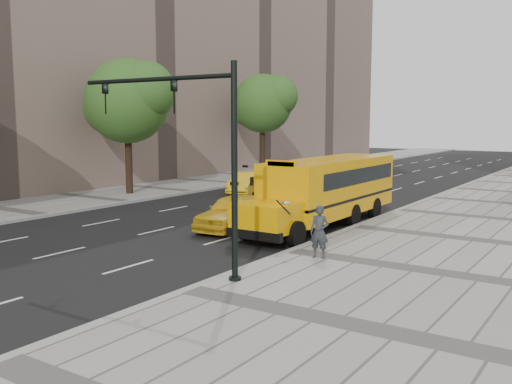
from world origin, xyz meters
The scene contains 12 objects.
ground centered at (0.00, 0.00, 0.00)m, with size 140.00×140.00×0.00m, color black.
sidewalk_museum centered at (12.00, 0.00, 0.07)m, with size 12.00×140.00×0.15m, color gray.
sidewalk_far centered at (-11.00, 0.00, 0.07)m, with size 6.00×140.00×0.15m, color gray.
curb_museum centered at (6.00, 0.00, 0.07)m, with size 0.30×140.00×0.15m, color gray.
curb_far centered at (-8.00, 0.00, 0.07)m, with size 0.30×140.00×0.15m, color gray.
tree_b centered at (-10.40, 2.56, 5.97)m, with size 5.91×5.25×8.55m.
tree_c centered at (-10.41, 18.06, 6.19)m, with size 5.59×4.97×8.63m.
school_bus centered at (4.50, 0.43, 1.76)m, with size 2.96×11.56×3.19m.
taxi_near centered at (1.63, -2.89, 0.78)m, with size 1.84×4.59×1.56m, color gold.
taxi_far centered at (-4.96, 7.44, 0.69)m, with size 1.46×4.18×1.38m, color gold.
pedestrian centered at (7.40, -6.02, 1.05)m, with size 0.65×0.43×1.79m, color #2C3033.
traffic_signal centered at (5.19, -9.76, 4.09)m, with size 6.18×0.36×6.40m.
Camera 1 is at (16.02, -22.81, 4.77)m, focal length 40.00 mm.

